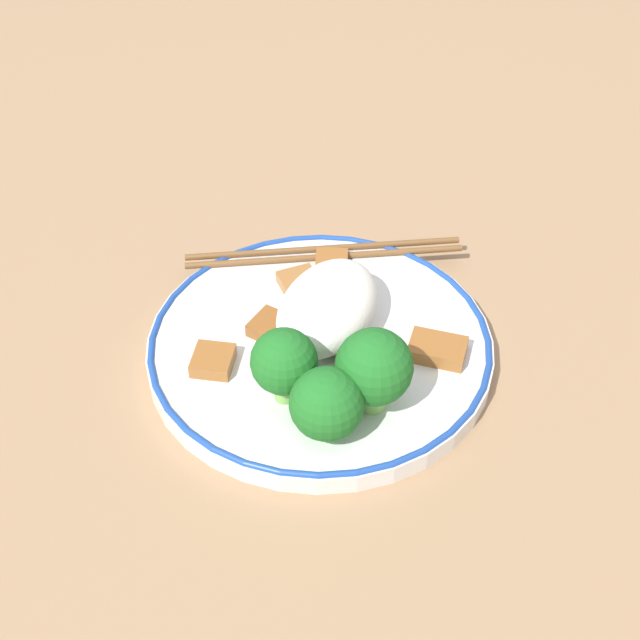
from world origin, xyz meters
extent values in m
plane|color=#9E7A56|center=(0.00, 0.00, 0.00)|extent=(3.00, 3.00, 0.00)
cylinder|color=white|center=(0.00, 0.00, 0.01)|extent=(0.25, 0.25, 0.01)
torus|color=#1E479E|center=(0.00, 0.00, 0.01)|extent=(0.25, 0.25, 0.01)
ellipsoid|color=white|center=(0.01, 0.00, 0.04)|extent=(0.10, 0.07, 0.04)
cylinder|color=#7FB756|center=(-0.06, 0.00, 0.02)|extent=(0.01, 0.01, 0.02)
sphere|color=#1E6B23|center=(-0.06, 0.00, 0.05)|extent=(0.05, 0.05, 0.05)
cylinder|color=#7FB756|center=(-0.08, -0.04, 0.02)|extent=(0.02, 0.02, 0.01)
sphere|color=#1E6B23|center=(-0.08, -0.04, 0.04)|extent=(0.05, 0.05, 0.05)
cylinder|color=#7FB756|center=(-0.04, -0.06, 0.02)|extent=(0.02, 0.02, 0.02)
sphere|color=#1E6B23|center=(-0.04, -0.06, 0.05)|extent=(0.05, 0.05, 0.05)
cube|color=#995B28|center=(0.02, -0.08, 0.02)|extent=(0.03, 0.04, 0.01)
cube|color=#995B28|center=(0.08, 0.03, 0.02)|extent=(0.03, 0.03, 0.01)
cube|color=#9E6633|center=(0.05, 0.03, 0.02)|extent=(0.05, 0.05, 0.01)
cube|color=#995B28|center=(-0.05, 0.06, 0.02)|extent=(0.03, 0.03, 0.01)
cube|color=brown|center=(-0.01, 0.03, 0.02)|extent=(0.03, 0.04, 0.01)
cube|color=#9E6633|center=(0.00, -0.03, 0.02)|extent=(0.04, 0.03, 0.01)
cylinder|color=brown|center=(0.10, 0.04, 0.02)|extent=(0.11, 0.20, 0.01)
cylinder|color=brown|center=(0.09, 0.03, 0.02)|extent=(0.11, 0.20, 0.01)
camera|label=1|loc=(-0.43, -0.18, 0.46)|focal=50.00mm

